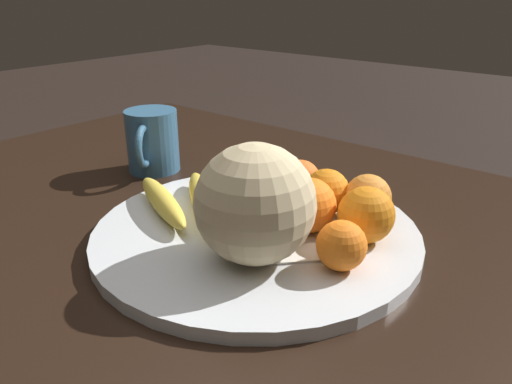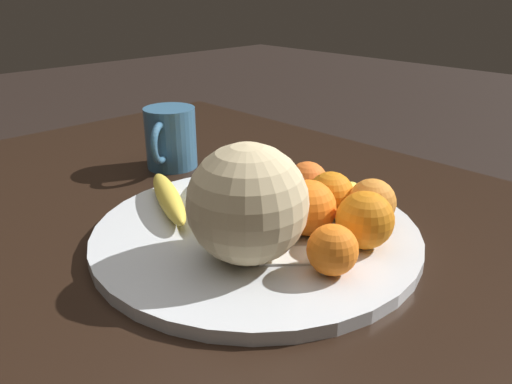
% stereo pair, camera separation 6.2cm
% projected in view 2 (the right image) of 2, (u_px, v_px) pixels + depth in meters
% --- Properties ---
extents(kitchen_table, '(1.26, 0.97, 0.72)m').
position_uv_depth(kitchen_table, '(206.00, 294.00, 0.70)').
color(kitchen_table, black).
rests_on(kitchen_table, ground_plane).
extents(fruit_bowl, '(0.42, 0.42, 0.02)m').
position_uv_depth(fruit_bowl, '(256.00, 233.00, 0.65)').
color(fruit_bowl, silver).
rests_on(fruit_bowl, kitchen_table).
extents(melon, '(0.14, 0.14, 0.14)m').
position_uv_depth(melon, '(247.00, 204.00, 0.55)').
color(melon, beige).
rests_on(melon, fruit_bowl).
extents(banana_bunch, '(0.29, 0.28, 0.03)m').
position_uv_depth(banana_bunch, '(249.00, 201.00, 0.68)').
color(banana_bunch, brown).
rests_on(banana_bunch, fruit_bowl).
extents(orange_front_left, '(0.07, 0.07, 0.07)m').
position_uv_depth(orange_front_left, '(308.00, 208.00, 0.62)').
color(orange_front_left, orange).
rests_on(orange_front_left, fruit_bowl).
extents(orange_front_right, '(0.06, 0.06, 0.06)m').
position_uv_depth(orange_front_right, '(331.00, 195.00, 0.66)').
color(orange_front_right, orange).
rests_on(orange_front_right, fruit_bowl).
extents(orange_mid_center, '(0.07, 0.07, 0.07)m').
position_uv_depth(orange_mid_center, '(365.00, 220.00, 0.59)').
color(orange_mid_center, orange).
rests_on(orange_mid_center, fruit_bowl).
extents(orange_back_left, '(0.06, 0.06, 0.06)m').
position_uv_depth(orange_back_left, '(332.00, 250.00, 0.53)').
color(orange_back_left, orange).
rests_on(orange_back_left, fruit_bowl).
extents(orange_back_right, '(0.06, 0.06, 0.06)m').
position_uv_depth(orange_back_right, '(372.00, 202.00, 0.64)').
color(orange_back_right, orange).
rests_on(orange_back_right, fruit_bowl).
extents(orange_top_small, '(0.06, 0.06, 0.06)m').
position_uv_depth(orange_top_small, '(307.00, 182.00, 0.71)').
color(orange_top_small, orange).
rests_on(orange_top_small, fruit_bowl).
extents(produce_tag, '(0.10, 0.10, 0.00)m').
position_uv_depth(produce_tag, '(301.00, 256.00, 0.57)').
color(produce_tag, white).
rests_on(produce_tag, fruit_bowl).
extents(ceramic_mug, '(0.10, 0.12, 0.11)m').
position_uv_depth(ceramic_mug, '(170.00, 138.00, 0.88)').
color(ceramic_mug, '#386689').
rests_on(ceramic_mug, kitchen_table).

